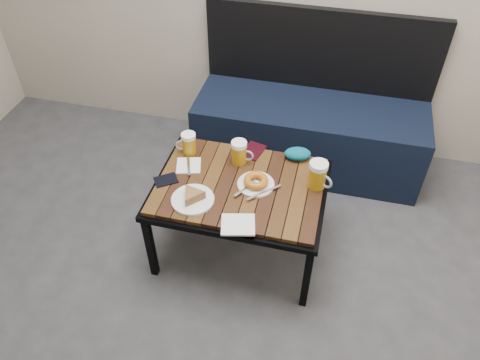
% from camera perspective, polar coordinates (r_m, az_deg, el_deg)
% --- Properties ---
extents(bench, '(1.40, 0.50, 0.95)m').
position_cam_1_polar(bench, '(2.99, 8.44, 6.40)').
color(bench, black).
rests_on(bench, ground).
extents(cafe_table, '(0.84, 0.62, 0.47)m').
position_cam_1_polar(cafe_table, '(2.30, 0.00, -1.31)').
color(cafe_table, black).
rests_on(cafe_table, ground).
extents(beer_mug_left, '(0.11, 0.09, 0.12)m').
position_cam_1_polar(beer_mug_left, '(2.43, -6.29, 4.45)').
color(beer_mug_left, '#AE7B0E').
rests_on(beer_mug_left, cafe_table).
extents(beer_mug_centre, '(0.12, 0.08, 0.13)m').
position_cam_1_polar(beer_mug_centre, '(2.36, -0.05, 3.40)').
color(beer_mug_centre, '#AE7B0E').
rests_on(beer_mug_centre, cafe_table).
extents(beer_mug_right, '(0.14, 0.12, 0.14)m').
position_cam_1_polar(beer_mug_right, '(2.25, 9.49, 0.62)').
color(beer_mug_right, '#AE7B0E').
rests_on(beer_mug_right, cafe_table).
extents(plate_pie, '(0.20, 0.20, 0.06)m').
position_cam_1_polar(plate_pie, '(2.19, -5.81, -2.11)').
color(plate_pie, white).
rests_on(plate_pie, cafe_table).
extents(plate_bagel, '(0.21, 0.21, 0.05)m').
position_cam_1_polar(plate_bagel, '(2.26, 1.94, -0.29)').
color(plate_bagel, white).
rests_on(plate_bagel, cafe_table).
extents(napkin_left, '(0.15, 0.16, 0.01)m').
position_cam_1_polar(napkin_left, '(2.38, -6.28, 1.76)').
color(napkin_left, white).
rests_on(napkin_left, cafe_table).
extents(napkin_right, '(0.17, 0.16, 0.01)m').
position_cam_1_polar(napkin_right, '(2.09, -0.24, -5.47)').
color(napkin_right, white).
rests_on(napkin_right, cafe_table).
extents(passport_navy, '(0.14, 0.13, 0.01)m').
position_cam_1_polar(passport_navy, '(2.32, -9.02, 0.00)').
color(passport_navy, black).
rests_on(passport_navy, cafe_table).
extents(passport_burgundy, '(0.13, 0.16, 0.01)m').
position_cam_1_polar(passport_burgundy, '(2.46, 1.60, 3.58)').
color(passport_burgundy, black).
rests_on(passport_burgundy, cafe_table).
extents(knit_pouch, '(0.15, 0.11, 0.06)m').
position_cam_1_polar(knit_pouch, '(2.42, 7.04, 3.20)').
color(knit_pouch, '#054D7D').
rests_on(knit_pouch, cafe_table).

